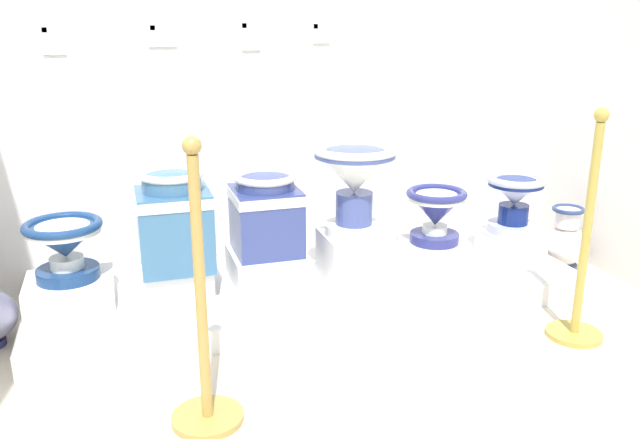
{
  "coord_description": "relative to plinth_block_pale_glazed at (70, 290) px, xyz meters",
  "views": [
    {
      "loc": [
        0.83,
        -1.09,
        1.42
      ],
      "look_at": [
        1.78,
        1.97,
        0.43
      ],
      "focal_mm": 36.99,
      "sensor_mm": 36.0,
      "label": 1
    }
  ],
  "objects": [
    {
      "name": "display_platform",
      "position": [
        1.18,
        -0.04,
        -0.12
      ],
      "size": [
        2.77,
        0.91,
        0.12
      ],
      "primitive_type": "cube",
      "color": "white",
      "rests_on": "ground_plane"
    },
    {
      "name": "plinth_block_pale_glazed",
      "position": [
        0.0,
        0.0,
        0.0
      ],
      "size": [
        0.4,
        0.34,
        0.12
      ],
      "primitive_type": "cube",
      "color": "white",
      "rests_on": "display_platform"
    },
    {
      "name": "antique_toilet_pale_glazed",
      "position": [
        0.0,
        0.0,
        0.24
      ],
      "size": [
        0.36,
        0.36,
        0.28
      ],
      "color": "navy",
      "rests_on": "plinth_block_pale_glazed"
    },
    {
      "name": "plinth_block_squat_floral",
      "position": [
        0.5,
        -0.04,
        0.01
      ],
      "size": [
        0.32,
        0.28,
        0.14
      ],
      "primitive_type": "cube",
      "color": "white",
      "rests_on": "display_platform"
    },
    {
      "name": "antique_toilet_squat_floral",
      "position": [
        0.5,
        -0.04,
        0.32
      ],
      "size": [
        0.35,
        0.34,
        0.48
      ],
      "color": "teal",
      "rests_on": "plinth_block_squat_floral"
    },
    {
      "name": "plinth_block_leftmost",
      "position": [
        0.95,
        -0.01,
        0.02
      ],
      "size": [
        0.37,
        0.4,
        0.16
      ],
      "primitive_type": "cube",
      "color": "white",
      "rests_on": "display_platform"
    },
    {
      "name": "antique_toilet_leftmost",
      "position": [
        0.95,
        -0.01,
        0.31
      ],
      "size": [
        0.33,
        0.34,
        0.41
      ],
      "color": "navy",
      "rests_on": "plinth_block_leftmost"
    },
    {
      "name": "plinth_block_rightmost",
      "position": [
        1.38,
        -0.12,
        0.06
      ],
      "size": [
        0.31,
        0.31,
        0.25
      ],
      "primitive_type": "cube",
      "color": "white",
      "rests_on": "display_platform"
    },
    {
      "name": "antique_toilet_rightmost",
      "position": [
        1.38,
        -0.12,
        0.49
      ],
      "size": [
        0.42,
        0.42,
        0.45
      ],
      "color": "white",
      "rests_on": "plinth_block_rightmost"
    },
    {
      "name": "plinth_block_broad_patterned",
      "position": [
        1.88,
        -0.04,
        0.0
      ],
      "size": [
        0.31,
        0.36,
        0.12
      ],
      "primitive_type": "cube",
      "color": "white",
      "rests_on": "display_platform"
    },
    {
      "name": "antique_toilet_broad_patterned",
      "position": [
        1.88,
        -0.04,
        0.24
      ],
      "size": [
        0.32,
        0.32,
        0.29
      ],
      "color": "navy",
      "rests_on": "plinth_block_broad_patterned"
    },
    {
      "name": "plinth_block_tall_cobalt",
      "position": [
        2.35,
        -0.06,
        0.01
      ],
      "size": [
        0.29,
        0.29,
        0.14
      ],
      "primitive_type": "cube",
      "color": "white",
      "rests_on": "display_platform"
    },
    {
      "name": "antique_toilet_tall_cobalt",
      "position": [
        2.35,
        -0.06,
        0.29
      ],
      "size": [
        0.32,
        0.32,
        0.32
      ],
      "color": "silver",
      "rests_on": "plinth_block_tall_cobalt"
    },
    {
      "name": "info_placard_first",
      "position": [
        0.02,
        0.43,
        1.14
      ],
      "size": [
        0.11,
        0.01,
        0.15
      ],
      "color": "white"
    },
    {
      "name": "info_placard_second",
      "position": [
        0.54,
        0.43,
        1.15
      ],
      "size": [
        0.14,
        0.01,
        0.12
      ],
      "color": "white"
    },
    {
      "name": "info_placard_third",
      "position": [
        0.99,
        0.43,
        1.15
      ],
      "size": [
        0.1,
        0.01,
        0.16
      ],
      "color": "white"
    },
    {
      "name": "info_placard_fourth",
      "position": [
        1.38,
        0.43,
        1.16
      ],
      "size": [
        0.1,
        0.01,
        0.11
      ],
      "color": "white"
    },
    {
      "name": "decorative_vase_corner",
      "position": [
        2.71,
        -0.07,
        -0.01
      ],
      "size": [
        0.25,
        0.25,
        0.37
      ],
      "color": "navy",
      "rests_on": "ground_plane"
    },
    {
      "name": "stanchion_post_near_left",
      "position": [
        0.5,
        -0.98,
        0.13
      ],
      "size": [
        0.26,
        0.26,
        1.05
      ],
      "color": "#B39146",
      "rests_on": "ground_plane"
    },
    {
      "name": "stanchion_post_near_right",
      "position": [
        2.22,
        -0.82,
        0.14
      ],
      "size": [
        0.25,
        0.25,
        1.06
      ],
      "color": "#B59F43",
      "rests_on": "ground_plane"
    }
  ]
}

